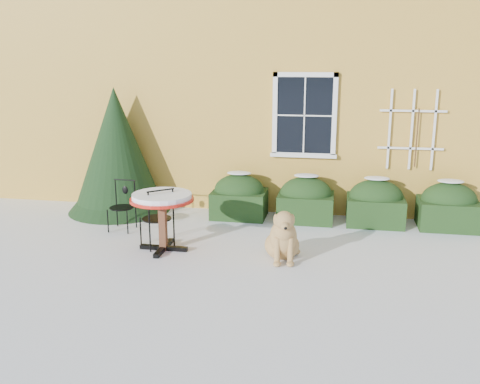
% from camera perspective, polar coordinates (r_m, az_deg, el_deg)
% --- Properties ---
extents(ground, '(80.00, 80.00, 0.00)m').
position_cam_1_polar(ground, '(8.16, -1.28, -7.84)').
color(ground, white).
rests_on(ground, ground).
extents(house, '(12.40, 8.40, 6.40)m').
position_cam_1_polar(house, '(14.49, 4.44, 14.73)').
color(house, gold).
rests_on(house, ground).
extents(hedge_row, '(4.95, 0.80, 0.91)m').
position_cam_1_polar(hedge_row, '(10.31, 10.64, -1.02)').
color(hedge_row, black).
rests_on(hedge_row, ground).
extents(evergreen_shrub, '(2.06, 2.06, 2.50)m').
position_cam_1_polar(evergreen_shrub, '(11.08, -12.93, 3.12)').
color(evergreen_shrub, black).
rests_on(evergreen_shrub, ground).
extents(bistro_table, '(1.02, 1.02, 0.95)m').
position_cam_1_polar(bistro_table, '(8.64, -8.32, -1.19)').
color(bistro_table, black).
rests_on(bistro_table, ground).
extents(patio_chair_near, '(0.63, 0.63, 1.01)m').
position_cam_1_polar(patio_chair_near, '(8.88, -8.78, -2.70)').
color(patio_chair_near, black).
rests_on(patio_chair_near, ground).
extents(patio_chair_far, '(0.43, 0.43, 0.91)m').
position_cam_1_polar(patio_chair_far, '(9.91, -12.44, -1.41)').
color(patio_chair_far, black).
rests_on(patio_chair_far, ground).
extents(dog, '(0.65, 0.97, 0.86)m').
position_cam_1_polar(dog, '(8.27, 4.60, -5.01)').
color(dog, tan).
rests_on(dog, ground).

